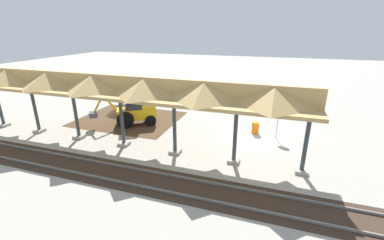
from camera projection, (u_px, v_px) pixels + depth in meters
The scene contains 8 objects.
ground_plane at pixel (255, 141), 18.69m from camera, with size 120.00×120.00×0.00m, color #9E998E.
dirt_work_zone at pixel (129, 119), 23.25m from camera, with size 8.78×7.00×0.01m, color #4C3823.
platform_canopy at pixel (119, 86), 16.66m from camera, with size 24.42×3.20×4.90m.
rail_tracks at pixel (241, 198), 12.34m from camera, with size 60.00×2.58×0.15m.
stop_sign at pixel (278, 117), 18.67m from camera, with size 0.75×0.18×2.31m.
backhoe at pixel (134, 110), 21.50m from camera, with size 5.04×3.91×2.82m.
dirt_mound at pixel (122, 114), 24.55m from camera, with size 6.00×6.00×2.34m, color #4C3823.
traffic_barrel at pixel (255, 128), 19.95m from camera, with size 0.56×0.56×0.90m, color orange.
Camera 1 is at (-1.04, 17.66, 7.75)m, focal length 24.00 mm.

